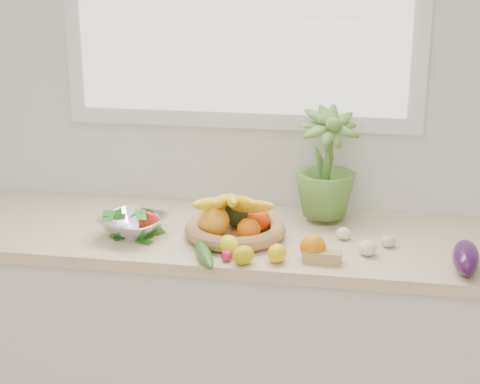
% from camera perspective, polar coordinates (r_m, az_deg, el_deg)
% --- Properties ---
extents(back_wall, '(4.50, 0.02, 2.70)m').
position_cam_1_polar(back_wall, '(2.69, 0.15, 8.22)').
color(back_wall, white).
rests_on(back_wall, ground).
extents(counter_cabinet, '(2.20, 0.58, 0.86)m').
position_cam_1_polar(counter_cabinet, '(2.73, -0.98, -12.30)').
color(counter_cabinet, silver).
rests_on(counter_cabinet, ground).
extents(countertop, '(2.24, 0.62, 0.04)m').
position_cam_1_polar(countertop, '(2.53, -1.04, -3.47)').
color(countertop, beige).
rests_on(countertop, counter_cabinet).
extents(orange_loose, '(0.10, 0.10, 0.08)m').
position_cam_1_polar(orange_loose, '(2.29, 5.68, -4.28)').
color(orange_loose, orange).
rests_on(orange_loose, countertop).
extents(lemon_a, '(0.07, 0.08, 0.06)m').
position_cam_1_polar(lemon_a, '(2.27, 2.90, -4.75)').
color(lemon_a, yellow).
rests_on(lemon_a, countertop).
extents(lemon_b, '(0.09, 0.10, 0.06)m').
position_cam_1_polar(lemon_b, '(2.25, 0.25, -4.91)').
color(lemon_b, gold).
rests_on(lemon_b, countertop).
extents(lemon_c, '(0.10, 0.10, 0.06)m').
position_cam_1_polar(lemon_c, '(2.32, -0.87, -4.13)').
color(lemon_c, '#FFEC0D').
rests_on(lemon_c, countertop).
extents(apple, '(0.08, 0.08, 0.07)m').
position_cam_1_polar(apple, '(2.54, -7.10, -2.20)').
color(apple, red).
rests_on(apple, countertop).
extents(ginger, '(0.12, 0.05, 0.04)m').
position_cam_1_polar(ginger, '(2.28, 6.40, -5.03)').
color(ginger, tan).
rests_on(ginger, countertop).
extents(garlic_a, '(0.06, 0.06, 0.04)m').
position_cam_1_polar(garlic_a, '(2.47, 8.06, -3.21)').
color(garlic_a, silver).
rests_on(garlic_a, countertop).
extents(garlic_b, '(0.06, 0.06, 0.04)m').
position_cam_1_polar(garlic_b, '(2.43, 11.43, -3.76)').
color(garlic_b, beige).
rests_on(garlic_b, countertop).
extents(garlic_c, '(0.06, 0.06, 0.05)m').
position_cam_1_polar(garlic_c, '(2.35, 9.86, -4.30)').
color(garlic_c, silver).
rests_on(garlic_c, countertop).
extents(eggplant, '(0.09, 0.21, 0.08)m').
position_cam_1_polar(eggplant, '(2.30, 17.12, -4.87)').
color(eggplant, '#33103D').
rests_on(eggplant, countertop).
extents(cucumber, '(0.13, 0.23, 0.04)m').
position_cam_1_polar(cucumber, '(2.28, -2.80, -4.82)').
color(cucumber, '#205218').
rests_on(cucumber, countertop).
extents(radish, '(0.04, 0.04, 0.03)m').
position_cam_1_polar(radish, '(2.28, -1.03, -4.99)').
color(radish, '#D11A48').
rests_on(radish, countertop).
extents(potted_herb, '(0.28, 0.28, 0.39)m').
position_cam_1_polar(potted_herb, '(2.58, 6.71, 2.26)').
color(potted_herb, '#53822F').
rests_on(potted_herb, countertop).
extents(fruit_basket, '(0.42, 0.42, 0.18)m').
position_cam_1_polar(fruit_basket, '(2.45, -0.45, -2.42)').
color(fruit_basket, '#AC714C').
rests_on(fruit_basket, countertop).
extents(colander_with_spinach, '(0.26, 0.26, 0.12)m').
position_cam_1_polar(colander_with_spinach, '(2.49, -8.30, -2.13)').
color(colander_with_spinach, white).
rests_on(colander_with_spinach, countertop).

